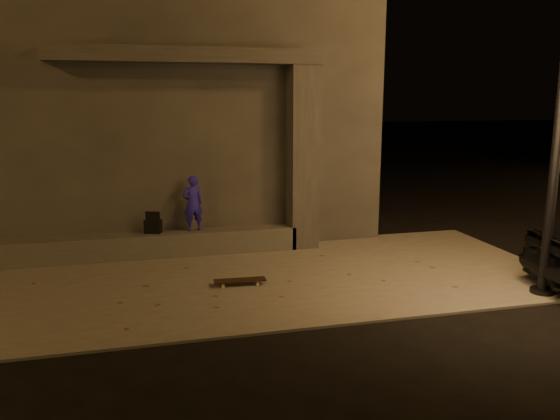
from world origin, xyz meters
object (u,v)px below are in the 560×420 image
object	(u,v)px
skateboarder	(193,203)
column	(303,158)
backpack	(153,225)
skateboard	(240,281)

from	to	relation	value
skateboarder	column	bearing A→B (deg)	168.33
backpack	skateboard	distance (m)	2.51
column	skateboard	world-z (taller)	column
skateboarder	backpack	xyz separation A→B (m)	(-0.76, 0.00, -0.39)
column	skateboard	size ratio (longest dim) A/B	4.23
column	skateboard	bearing A→B (deg)	-128.66
skateboard	skateboarder	bearing A→B (deg)	107.45
column	skateboard	distance (m)	3.17
column	backpack	world-z (taller)	column
column	skateboarder	world-z (taller)	column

